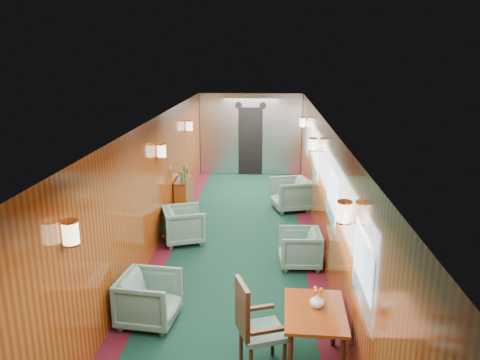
{
  "coord_description": "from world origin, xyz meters",
  "views": [
    {
      "loc": [
        0.55,
        -7.71,
        3.52
      ],
      "look_at": [
        0.0,
        0.96,
        1.15
      ],
      "focal_mm": 35.0,
      "sensor_mm": 36.0,
      "label": 1
    }
  ],
  "objects_px": {
    "armchair_left_far": "(184,225)",
    "side_chair": "(254,323)",
    "credenza": "(184,196)",
    "armchair_right_near": "(300,248)",
    "armchair_right_far": "(290,194)",
    "dining_table": "(315,319)",
    "armchair_left_near": "(149,299)"
  },
  "relations": [
    {
      "from": "armchair_left_far",
      "to": "side_chair",
      "type": "bearing_deg",
      "value": -177.59
    },
    {
      "from": "armchair_left_far",
      "to": "armchair_right_far",
      "type": "bearing_deg",
      "value": -64.99
    },
    {
      "from": "dining_table",
      "to": "armchair_right_near",
      "type": "xyz_separation_m",
      "value": [
        0.0,
        2.66,
        -0.29
      ]
    },
    {
      "from": "credenza",
      "to": "armchair_left_far",
      "type": "relative_size",
      "value": 1.45
    },
    {
      "from": "side_chair",
      "to": "credenza",
      "type": "relative_size",
      "value": 1.01
    },
    {
      "from": "side_chair",
      "to": "armchair_left_far",
      "type": "distance_m",
      "value": 3.97
    },
    {
      "from": "armchair_left_far",
      "to": "armchair_left_near",
      "type": "bearing_deg",
      "value": 161.51
    },
    {
      "from": "dining_table",
      "to": "armchair_right_far",
      "type": "height_order",
      "value": "armchair_right_far"
    },
    {
      "from": "side_chair",
      "to": "credenza",
      "type": "bearing_deg",
      "value": 88.86
    },
    {
      "from": "dining_table",
      "to": "credenza",
      "type": "bearing_deg",
      "value": 117.15
    },
    {
      "from": "side_chair",
      "to": "armchair_right_far",
      "type": "xyz_separation_m",
      "value": [
        0.65,
        5.74,
        -0.23
      ]
    },
    {
      "from": "credenza",
      "to": "armchair_right_near",
      "type": "relative_size",
      "value": 1.57
    },
    {
      "from": "side_chair",
      "to": "armchair_left_far",
      "type": "bearing_deg",
      "value": 92.18
    },
    {
      "from": "armchair_left_far",
      "to": "credenza",
      "type": "bearing_deg",
      "value": -8.99
    },
    {
      "from": "armchair_left_far",
      "to": "armchair_right_near",
      "type": "distance_m",
      "value": 2.33
    },
    {
      "from": "dining_table",
      "to": "side_chair",
      "type": "distance_m",
      "value": 0.7
    },
    {
      "from": "armchair_left_far",
      "to": "armchair_right_near",
      "type": "relative_size",
      "value": 1.09
    },
    {
      "from": "armchair_right_far",
      "to": "armchair_left_near",
      "type": "bearing_deg",
      "value": -39.02
    },
    {
      "from": "armchair_left_near",
      "to": "armchair_right_far",
      "type": "xyz_separation_m",
      "value": [
        2.08,
        4.83,
        0.03
      ]
    },
    {
      "from": "armchair_left_far",
      "to": "armchair_right_far",
      "type": "relative_size",
      "value": 0.93
    },
    {
      "from": "armchair_left_far",
      "to": "armchair_right_far",
      "type": "distance_m",
      "value": 2.94
    },
    {
      "from": "credenza",
      "to": "dining_table",
      "type": "bearing_deg",
      "value": -64.84
    },
    {
      "from": "credenza",
      "to": "armchair_right_far",
      "type": "distance_m",
      "value": 2.44
    },
    {
      "from": "armchair_left_near",
      "to": "armchair_left_far",
      "type": "distance_m",
      "value": 2.78
    },
    {
      "from": "side_chair",
      "to": "armchair_right_near",
      "type": "relative_size",
      "value": 1.6
    },
    {
      "from": "armchair_left_far",
      "to": "armchair_right_near",
      "type": "height_order",
      "value": "armchair_left_far"
    },
    {
      "from": "dining_table",
      "to": "armchair_right_far",
      "type": "xyz_separation_m",
      "value": [
        -0.04,
        5.62,
        -0.24
      ]
    },
    {
      "from": "dining_table",
      "to": "armchair_right_near",
      "type": "height_order",
      "value": "dining_table"
    },
    {
      "from": "armchair_left_far",
      "to": "armchair_right_near",
      "type": "xyz_separation_m",
      "value": [
        2.15,
        -0.91,
        -0.03
      ]
    },
    {
      "from": "side_chair",
      "to": "dining_table",
      "type": "bearing_deg",
      "value": -10.15
    },
    {
      "from": "dining_table",
      "to": "credenza",
      "type": "distance_m",
      "value": 5.73
    },
    {
      "from": "armchair_left_near",
      "to": "dining_table",
      "type": "bearing_deg",
      "value": -104.12
    }
  ]
}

